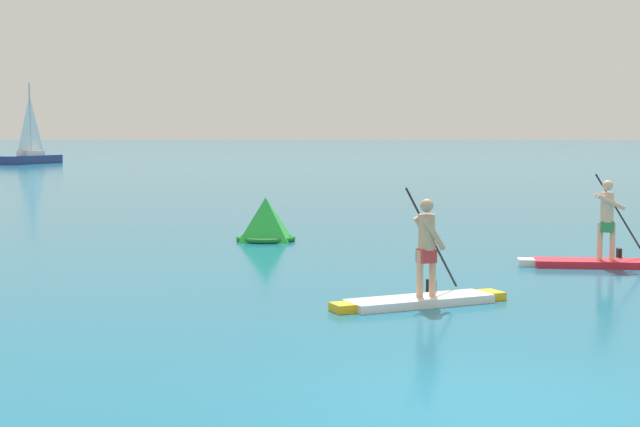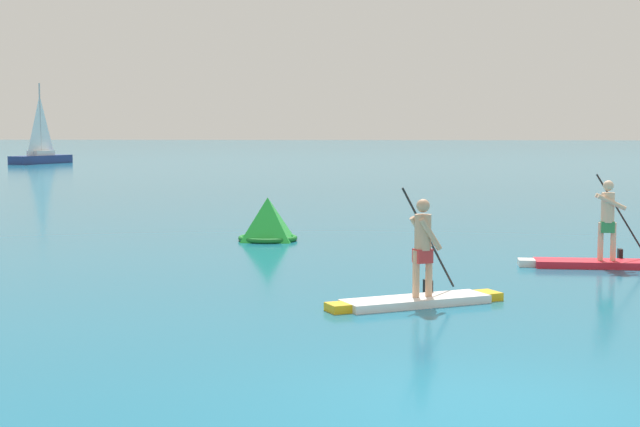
% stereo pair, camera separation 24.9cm
% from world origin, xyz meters
% --- Properties ---
extents(ground, '(440.00, 440.00, 0.00)m').
position_xyz_m(ground, '(0.00, 0.00, 0.00)').
color(ground, '#196B8C').
extents(paddleboarder_mid_center, '(2.81, 1.81, 1.84)m').
position_xyz_m(paddleboarder_mid_center, '(-0.57, 5.43, 0.32)').
color(paddleboarder_mid_center, white).
rests_on(paddleboarder_mid_center, ground).
extents(paddleboarder_far_right, '(3.27, 0.94, 1.84)m').
position_xyz_m(paddleboarder_far_right, '(3.15, 9.88, 0.30)').
color(paddleboarder_far_right, red).
rests_on(paddleboarder_far_right, ground).
extents(race_marker_buoy, '(1.73, 1.73, 1.07)m').
position_xyz_m(race_marker_buoy, '(-4.19, 13.74, 0.47)').
color(race_marker_buoy, green).
rests_on(race_marker_buoy, ground).
extents(sailboat_left_horizon, '(3.28, 6.04, 6.31)m').
position_xyz_m(sailboat_left_horizon, '(-29.62, 63.23, 0.77)').
color(sailboat_left_horizon, navy).
rests_on(sailboat_left_horizon, ground).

